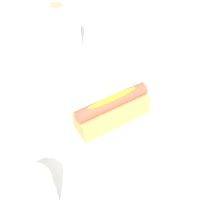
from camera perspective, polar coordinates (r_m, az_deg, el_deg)
The scene contains 6 objects.
ground_plane at distance 0.60m, azimuth -2.01°, elevation -2.86°, with size 2.40×2.40×0.00m, color white.
serving_bowl at distance 0.58m, azimuth -0.00°, elevation -2.31°, with size 0.23×0.23×0.03m.
hotdog_front at distance 0.55m, azimuth -0.00°, elevation 0.54°, with size 0.16×0.08×0.06m.
water_glass at distance 0.49m, azimuth -15.30°, elevation -16.36°, with size 0.07×0.07×0.09m.
paper_towel_roll at distance 0.77m, azimuth -10.64°, elevation 16.25°, with size 0.11×0.11×0.13m.
napkin_box at distance 0.68m, azimuth 4.60°, elevation 13.13°, with size 0.11×0.04×0.15m, color white.
Camera 1 is at (-0.25, -0.28, 0.47)m, focal length 44.86 mm.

